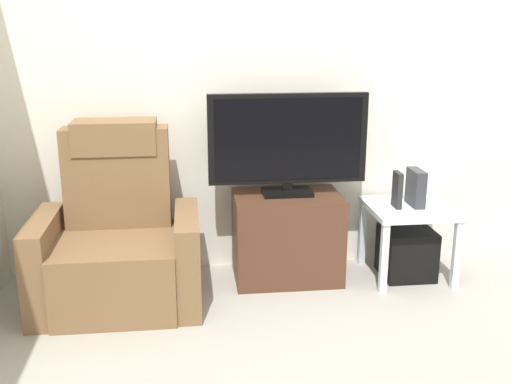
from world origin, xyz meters
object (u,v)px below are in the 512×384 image
side_table (409,217)px  subwoofer_box (406,252)px  tv_stand (288,237)px  television (289,142)px  recliner_armchair (118,242)px  game_console (416,188)px  book_upright (397,190)px

side_table → subwoofer_box: (0.00, -0.00, -0.25)m
tv_stand → television: 0.63m
tv_stand → recliner_armchair: bearing=-169.4°
recliner_armchair → subwoofer_box: recliner_armchair is taller
recliner_armchair → subwoofer_box: 1.90m
television → game_console: size_ratio=4.23×
television → side_table: bearing=-5.5°
television → recliner_armchair: television is taller
recliner_armchair → subwoofer_box: bearing=14.0°
television → subwoofer_box: 1.10m
subwoofer_box → book_upright: size_ratio=1.40×
book_upright → tv_stand: bearing=173.6°
recliner_armchair → game_console: size_ratio=4.50×
recliner_armchair → book_upright: (1.78, 0.12, 0.24)m
side_table → game_console: game_console is taller
side_table → game_console: size_ratio=2.25×
subwoofer_box → book_upright: bearing=-168.7°
recliner_armchair → television: bearing=21.2°
book_upright → game_console: 0.14m
television → side_table: size_ratio=1.88×
tv_stand → side_table: (0.80, -0.06, 0.12)m
tv_stand → subwoofer_box: size_ratio=2.10×
television → book_upright: (0.70, -0.10, -0.31)m
game_console → recliner_armchair: bearing=-175.4°
television → tv_stand: bearing=-90.0°
television → book_upright: size_ratio=4.32×
side_table → book_upright: (-0.10, -0.02, 0.20)m
side_table → subwoofer_box: 0.25m
tv_stand → subwoofer_box: (0.80, -0.06, -0.12)m
television → game_console: bearing=-4.6°
game_console → tv_stand: bearing=176.7°
subwoofer_box → book_upright: (-0.10, -0.02, 0.45)m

